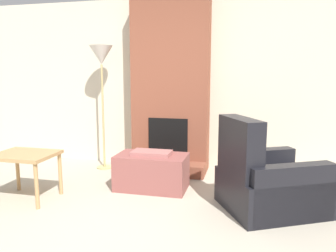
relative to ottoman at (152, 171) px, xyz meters
name	(u,v)px	position (x,y,z in m)	size (l,w,h in m)	color
ground_plane	(103,249)	(0.02, -1.50, -0.23)	(24.00, 24.00, 0.00)	#B2A893
wall_back	(173,84)	(0.02, 1.16, 1.07)	(7.14, 0.06, 2.60)	beige
fireplace	(170,89)	(0.02, 0.94, 0.99)	(1.15, 0.65, 2.60)	brown
ottoman	(152,171)	(0.00, 0.00, 0.00)	(0.89, 0.51, 0.49)	#8C4C47
armchair	(265,184)	(1.37, -0.35, 0.06)	(1.26, 1.20, 1.01)	black
side_table	(25,160)	(-1.33, -0.68, 0.24)	(0.68, 0.54, 0.55)	tan
floor_lamp_left	(101,61)	(-0.99, 0.73, 1.41)	(0.34, 0.34, 1.87)	tan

